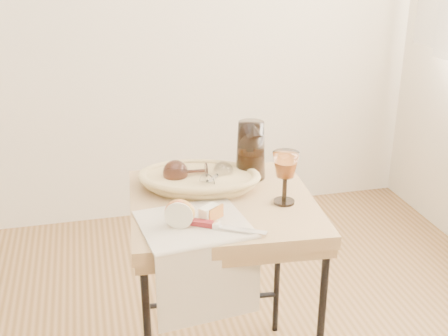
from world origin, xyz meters
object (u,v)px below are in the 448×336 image
object	(u,v)px
pitcher	(251,150)
side_table	(223,297)
bread_basket	(199,181)
table_knife	(220,225)
goblet_lying_a	(189,172)
goblet_lying_b	(216,176)
tea_towel	(194,224)
apple_half	(180,212)
wine_goblet	(285,178)

from	to	relation	value
pitcher	side_table	bearing A→B (deg)	-135.16
bread_basket	table_knife	size ratio (longest dim) A/B	1.44
goblet_lying_a	goblet_lying_b	xyz separation A→B (m)	(0.09, -0.04, -0.01)
tea_towel	apple_half	xyz separation A→B (m)	(-0.04, -0.00, 0.04)
side_table	table_knife	size ratio (longest dim) A/B	2.97
side_table	pitcher	bearing A→B (deg)	48.77
side_table	apple_half	distance (m)	0.48
goblet_lying_a	tea_towel	bearing A→B (deg)	86.52
table_knife	pitcher	bearing A→B (deg)	92.44
goblet_lying_b	table_knife	xyz separation A→B (m)	(-0.06, -0.29, -0.03)
pitcher	wine_goblet	world-z (taller)	pitcher
bread_basket	pitcher	world-z (taller)	pitcher
side_table	goblet_lying_b	distance (m)	0.44
goblet_lying_b	wine_goblet	bearing A→B (deg)	-87.43
goblet_lying_b	bread_basket	bearing A→B (deg)	111.75
pitcher	wine_goblet	size ratio (longest dim) A/B	1.40
goblet_lying_a	goblet_lying_b	distance (m)	0.10
side_table	goblet_lying_b	size ratio (longest dim) A/B	6.60
goblet_lying_a	wine_goblet	size ratio (longest dim) A/B	0.80
goblet_lying_b	pitcher	size ratio (longest dim) A/B	0.47
tea_towel	apple_half	size ratio (longest dim) A/B	3.43
side_table	pitcher	world-z (taller)	pitcher
goblet_lying_a	apple_half	xyz separation A→B (m)	(-0.08, -0.28, -0.01)
bread_basket	apple_half	size ratio (longest dim) A/B	4.05
pitcher	table_knife	distance (m)	0.42
goblet_lying_b	goblet_lying_a	bearing A→B (deg)	109.92
pitcher	apple_half	bearing A→B (deg)	-138.45
tea_towel	bread_basket	bearing A→B (deg)	68.05
bread_basket	wine_goblet	distance (m)	0.31
apple_half	goblet_lying_b	bearing A→B (deg)	74.09
pitcher	apple_half	distance (m)	0.44
wine_goblet	goblet_lying_b	bearing A→B (deg)	139.02
bread_basket	goblet_lying_a	distance (m)	0.05
goblet_lying_b	wine_goblet	world-z (taller)	wine_goblet
bread_basket	table_knife	distance (m)	0.31
bread_basket	goblet_lying_b	bearing A→B (deg)	-4.58
side_table	goblet_lying_b	xyz separation A→B (m)	(0.00, 0.09, 0.43)
apple_half	table_knife	distance (m)	0.12
goblet_lying_b	table_knife	size ratio (longest dim) A/B	0.45
goblet_lying_a	pitcher	size ratio (longest dim) A/B	0.57
goblet_lying_b	pitcher	xyz separation A→B (m)	(0.14, 0.07, 0.06)
table_knife	side_table	bearing A→B (deg)	105.36
pitcher	tea_towel	bearing A→B (deg)	-134.74
tea_towel	goblet_lying_b	world-z (taller)	goblet_lying_b
goblet_lying_b	wine_goblet	size ratio (longest dim) A/B	0.65
pitcher	table_knife	bearing A→B (deg)	-122.71
tea_towel	apple_half	bearing A→B (deg)	179.27
side_table	wine_goblet	xyz separation A→B (m)	(0.19, -0.07, 0.47)
pitcher	wine_goblet	xyz separation A→B (m)	(0.05, -0.23, -0.01)
side_table	apple_half	size ratio (longest dim) A/B	8.34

